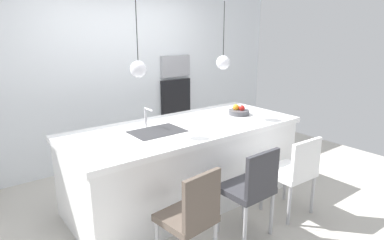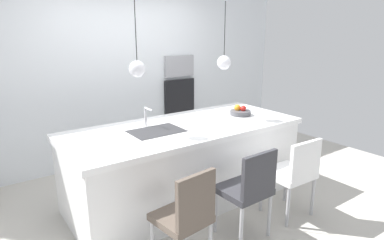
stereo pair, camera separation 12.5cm
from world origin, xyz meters
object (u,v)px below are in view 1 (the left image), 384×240
object	(u,v)px
chair_middle	(251,187)
oven	(175,96)
fruit_bowl	(239,111)
chair_far	(294,170)
microwave	(175,66)
chair_near	(191,215)

from	to	relation	value
chair_middle	oven	bearing A→B (deg)	70.15
fruit_bowl	chair_far	size ratio (longest dim) A/B	0.30
fruit_bowl	chair_middle	size ratio (longest dim) A/B	0.29
microwave	oven	distance (m)	0.50
chair_near	microwave	bearing A→B (deg)	57.52
oven	chair_middle	bearing A→B (deg)	-109.85
fruit_bowl	oven	size ratio (longest dim) A/B	0.47
fruit_bowl	oven	xyz separation A→B (m)	(0.12, 1.59, -0.06)
fruit_bowl	oven	bearing A→B (deg)	85.71
fruit_bowl	chair_far	xyz separation A→B (m)	(-0.14, -0.97, -0.43)
oven	chair_far	size ratio (longest dim) A/B	0.64
microwave	chair_middle	size ratio (longest dim) A/B	0.60
chair_middle	chair_far	world-z (taller)	chair_middle
fruit_bowl	chair_near	world-z (taller)	fruit_bowl
chair_middle	fruit_bowl	bearing A→B (deg)	50.39
microwave	chair_middle	xyz separation A→B (m)	(-0.93, -2.56, -0.86)
microwave	chair_middle	world-z (taller)	microwave
microwave	oven	bearing A→B (deg)	0.00
chair_near	chair_far	world-z (taller)	chair_near
microwave	oven	world-z (taller)	microwave
chair_near	chair_middle	xyz separation A→B (m)	(0.71, 0.00, 0.03)
chair_far	chair_near	bearing A→B (deg)	-179.90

